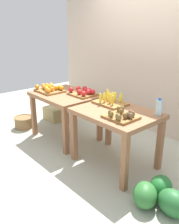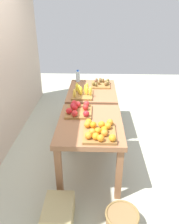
# 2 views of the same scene
# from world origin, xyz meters

# --- Properties ---
(ground_plane) EXTENTS (8.00, 8.00, 0.00)m
(ground_plane) POSITION_xyz_m (0.00, 0.00, 0.00)
(ground_plane) COLOR #AFB19C
(back_wall) EXTENTS (4.40, 0.12, 3.00)m
(back_wall) POSITION_xyz_m (0.00, 1.35, 1.50)
(back_wall) COLOR beige
(back_wall) RESTS_ON ground_plane
(display_table_left) EXTENTS (1.04, 0.80, 0.77)m
(display_table_left) POSITION_xyz_m (-0.56, 0.00, 0.65)
(display_table_left) COLOR #946240
(display_table_left) RESTS_ON ground_plane
(display_table_right) EXTENTS (1.04, 0.80, 0.77)m
(display_table_right) POSITION_xyz_m (0.56, 0.00, 0.65)
(display_table_right) COLOR #946240
(display_table_right) RESTS_ON ground_plane
(orange_bin) EXTENTS (0.45, 0.36, 0.11)m
(orange_bin) POSITION_xyz_m (-0.84, -0.11, 0.81)
(orange_bin) COLOR olive
(orange_bin) RESTS_ON display_table_left
(apple_bin) EXTENTS (0.42, 0.34, 0.11)m
(apple_bin) POSITION_xyz_m (-0.30, 0.16, 0.81)
(apple_bin) COLOR olive
(apple_bin) RESTS_ON display_table_left
(banana_crate) EXTENTS (0.44, 0.32, 0.17)m
(banana_crate) POSITION_xyz_m (0.30, 0.15, 0.81)
(banana_crate) COLOR olive
(banana_crate) RESTS_ON display_table_right
(kiwi_bin) EXTENTS (0.36, 0.33, 0.10)m
(kiwi_bin) POSITION_xyz_m (0.77, -0.15, 0.80)
(kiwi_bin) COLOR olive
(kiwi_bin) RESTS_ON display_table_right
(water_bottle) EXTENTS (0.08, 0.08, 0.21)m
(water_bottle) POSITION_xyz_m (0.99, 0.28, 0.86)
(water_bottle) COLOR silver
(water_bottle) RESTS_ON display_table_right
(watermelon_pile) EXTENTS (0.65, 0.64, 0.26)m
(watermelon_pile) POSITION_xyz_m (1.44, -0.26, 0.13)
(watermelon_pile) COLOR #266831
(watermelon_pile) RESTS_ON ground_plane
(wicker_basket) EXTENTS (0.35, 0.35, 0.21)m
(wicker_basket) POSITION_xyz_m (-1.41, -0.35, 0.11)
(wicker_basket) COLOR olive
(wicker_basket) RESTS_ON ground_plane
(cardboard_produce_box) EXTENTS (0.40, 0.30, 0.25)m
(cardboard_produce_box) POSITION_xyz_m (-1.38, 0.30, 0.13)
(cardboard_produce_box) COLOR tan
(cardboard_produce_box) RESTS_ON ground_plane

